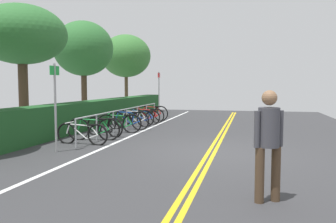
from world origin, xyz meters
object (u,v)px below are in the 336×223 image
Objects in this scene: bicycle_1 at (94,129)px; bicycle_3 at (119,123)px; bicycle_4 at (128,120)px; bicycle_2 at (104,126)px; pedestrian at (269,138)px; bicycle_0 at (82,134)px; bicycle_8 at (152,113)px; bicycle_6 at (142,117)px; tree_far_right at (83,49)px; tree_mid at (22,35)px; bicycle_5 at (134,118)px; tree_extra at (126,56)px; sign_post_near at (55,99)px; sign_post_far at (159,90)px; bicycle_7 at (146,115)px; bike_rack at (126,114)px.

bicycle_1 is 1.06× the size of bicycle_3.
bicycle_4 is (2.80, -0.15, 0.01)m from bicycle_1.
pedestrian reaches higher than bicycle_2.
bicycle_1 is (0.84, 0.02, 0.04)m from bicycle_0.
bicycle_2 is at bearing 178.57° from bicycle_8.
bicycle_8 is (1.88, 0.07, 0.04)m from bicycle_6.
pedestrian reaches higher than bicycle_3.
pedestrian is 0.34× the size of tree_far_right.
tree_far_right reaches higher than bicycle_1.
tree_mid is at bearing 89.54° from bicycle_2.
bicycle_6 is 5.95m from tree_mid.
bicycle_5 is 0.90m from bicycle_6.
sign_post_near is at bearing -167.71° from tree_extra.
bicycle_1 is 12.06m from tree_extra.
tree_mid is (1.78, 3.25, 3.26)m from bicycle_0.
bicycle_8 is 12.44m from pedestrian.
sign_post_far is at bearing 21.61° from pedestrian.
tree_far_right is (5.05, 0.12, 0.02)m from tree_mid.
bicycle_4 is at bearing -179.28° from bicycle_7.
sign_post_near is (-4.88, 0.24, 1.03)m from bicycle_4.
bicycle_4 is at bearing -179.31° from bicycle_8.
bicycle_7 is (1.79, -0.00, -0.03)m from bicycle_5.
pedestrian is 0.69× the size of sign_post_far.
sign_post_near reaches higher than bicycle_7.
tree_extra reaches higher than bicycle_5.
tree_far_right reaches higher than bicycle_4.
bicycle_8 is 7.21m from tree_mid.
bicycle_3 is 0.33× the size of tree_extra.
bicycle_4 reaches higher than bicycle_1.
bicycle_8 is at bearing -1.43° from bicycle_2.
bicycle_3 is at bearing -178.70° from bicycle_4.
bicycle_0 is 0.99× the size of bicycle_8.
bicycle_3 is 6.40m from sign_post_far.
sign_post_near is 8.98m from tree_far_right.
tree_extra is at bearing 14.91° from bicycle_1.
bike_rack is 3.58× the size of sign_post_near.
tree_extra is (5.74, 3.11, 3.31)m from bicycle_7.
bicycle_3 is (2.65, -0.15, 0.03)m from bicycle_0.
sign_post_near is (-8.54, 0.20, 1.03)m from bicycle_8.
pedestrian reaches higher than bicycle_5.
bicycle_1 is at bearing 178.73° from bicycle_7.
bike_rack is 4.91× the size of pedestrian.
bicycle_3 is at bearing -179.99° from bicycle_6.
bicycle_8 is at bearing -0.02° from bike_rack.
bicycle_1 is 0.74× the size of sign_post_near.
bicycle_3 is 0.90× the size of bicycle_4.
bicycle_5 is 0.33× the size of tree_far_right.
bicycle_4 is 0.89m from bicycle_5.
bicycle_5 is at bearing -1.84° from bicycle_1.
tree_extra is at bearing 44.27° from sign_post_far.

